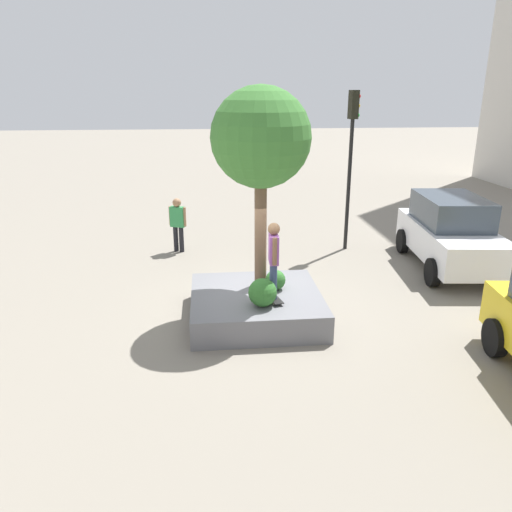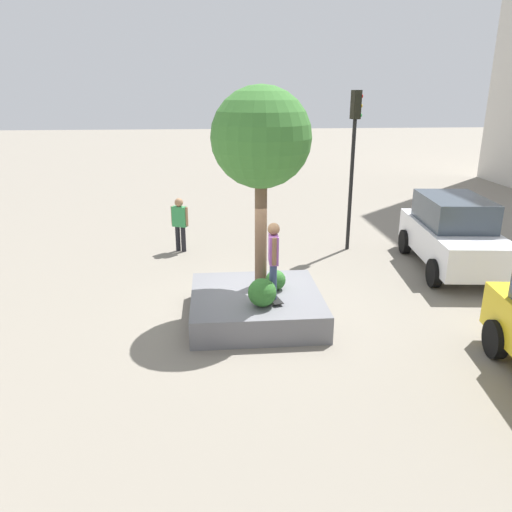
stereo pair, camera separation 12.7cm
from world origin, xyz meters
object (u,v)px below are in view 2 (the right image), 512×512
at_px(skateboarder, 273,255).
at_px(bystander_watching, 180,221).
at_px(planter_ledge, 256,306).
at_px(police_car, 453,233).
at_px(plaza_tree, 261,139).
at_px(skateboard, 273,298).
at_px(traffic_light_median, 354,145).

bearing_deg(skateboarder, bystander_watching, -157.36).
distance_m(planter_ledge, police_car, 6.74).
height_order(police_car, bystander_watching, police_car).
bearing_deg(skateboarder, plaza_tree, -168.70).
xyz_separation_m(planter_ledge, skateboard, (0.41, 0.34, 0.36)).
bearing_deg(traffic_light_median, plaza_tree, -36.85).
distance_m(planter_ledge, plaza_tree, 3.74).
xyz_separation_m(plaza_tree, skateboard, (0.91, 0.18, -3.34)).
bearing_deg(police_car, traffic_light_median, -129.31).
relative_size(skateboard, police_car, 0.18).
relative_size(skateboard, traffic_light_median, 0.16).
bearing_deg(bystander_watching, planter_ledge, 21.05).
height_order(plaza_tree, police_car, plaza_tree).
bearing_deg(skateboard, planter_ledge, -140.41).
xyz_separation_m(skateboarder, bystander_watching, (-5.64, -2.35, -0.64)).
bearing_deg(bystander_watching, police_car, 73.94).
relative_size(traffic_light_median, bystander_watching, 2.84).
bearing_deg(plaza_tree, planter_ledge, -17.33).
distance_m(skateboarder, traffic_light_median, 6.49).
height_order(skateboard, skateboarder, skateboarder).
height_order(planter_ledge, plaza_tree, plaza_tree).
bearing_deg(traffic_light_median, planter_ledge, -35.19).
relative_size(planter_ledge, plaza_tree, 0.65).
relative_size(skateboard, skateboarder, 0.49).
height_order(skateboarder, police_car, skateboarder).
relative_size(planter_ledge, police_car, 0.63).
relative_size(planter_ledge, skateboard, 3.57).
bearing_deg(police_car, bystander_watching, -106.06).
bearing_deg(traffic_light_median, bystander_watching, -92.59).
bearing_deg(police_car, skateboard, -59.77).
relative_size(plaza_tree, police_car, 0.96).
xyz_separation_m(skateboarder, police_car, (-3.32, 5.70, -0.59)).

